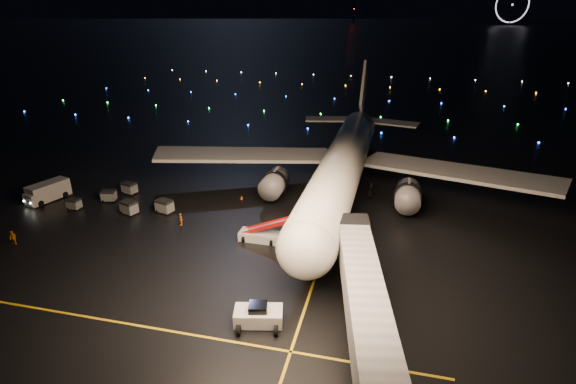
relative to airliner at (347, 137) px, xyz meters
The scene contains 21 objects.
ground 273.69m from the airliner, 92.51° to the left, with size 2000.00×2000.00×0.00m, color black.
lane_centre 14.46m from the airliner, 90.01° to the right, with size 0.25×80.00×0.02m, color yellow.
lane_cross 41.33m from the airliner, 114.86° to the right, with size 60.00×0.25×0.02m, color yellow.
airliner is the anchor object (origin of this frame).
pushback_tug 34.83m from the airliner, 96.20° to the right, with size 4.33×2.27×2.06m, color silver.
belt_loader 21.57m from the airliner, 113.26° to the right, with size 7.30×1.99×3.54m, color silver, non-canonical shape.
service_truck 44.92m from the airliner, 161.42° to the right, with size 2.33×7.37×2.72m, color silver.
crew_b 46.00m from the airliner, 143.86° to the right, with size 0.87×0.68×1.79m, color orange.
crew_c 27.03m from the airliner, 138.04° to the right, with size 1.02×0.43×1.75m, color orange.
safety_cone_0 17.65m from the airliner, 114.80° to the right, with size 0.42×0.42×0.48m, color #F54F0E.
safety_cone_1 11.49m from the airliner, 131.99° to the right, with size 0.46×0.46×0.52m, color #F54F0E.
safety_cone_2 18.15m from the airliner, 153.34° to the right, with size 0.44×0.44×0.51m, color #F54F0E.
safety_cone_3 28.07m from the airliner, 163.88° to the left, with size 0.44×0.44×0.50m, color #F54F0E.
ferris_wheel 711.29m from the airliner, 77.16° to the left, with size 50.00×4.00×52.00m, color black, non-canonical shape.
radio_mast 717.31m from the airliner, 95.76° to the left, with size 1.80×1.80×64.00m, color black.
taxiway_lights 80.63m from the airliner, 98.61° to the left, with size 164.00×92.00×0.36m, color black, non-canonical shape.
baggage_cart_0 32.88m from the airliner, 150.55° to the right, with size 2.18×1.53×1.85m, color gray.
baggage_cart_1 28.31m from the airliner, 148.59° to the right, with size 2.20×1.54×1.87m, color gray.
baggage_cart_2 33.99m from the airliner, 163.83° to the right, with size 2.07×1.45×1.76m, color gray.
baggage_cart_3 36.27m from the airliner, 159.33° to the right, with size 1.94×1.36×1.65m, color gray.
baggage_cart_4 40.52m from the airliner, 156.06° to the right, with size 1.79×1.25×1.52m, color gray.
Camera 1 is at (18.65, -38.63, 26.66)m, focal length 28.00 mm.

